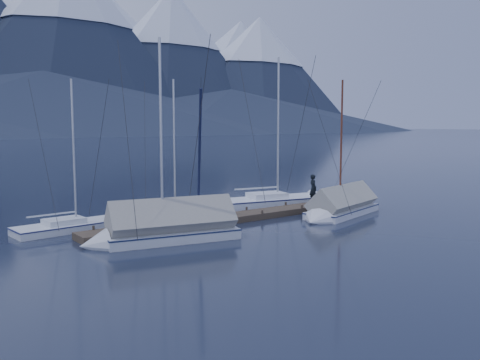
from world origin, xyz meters
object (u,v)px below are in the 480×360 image
sailboat_open_right (285,201)px  sailboat_open_mid (183,219)px  sailboat_covered_far (160,231)px  person (313,188)px  sailboat_open_left (85,226)px  sailboat_covered_near (339,209)px

sailboat_open_right → sailboat_open_mid: bearing=-172.1°
sailboat_covered_far → person: bearing=11.5°
sailboat_open_left → sailboat_covered_far: sailboat_covered_far is taller
sailboat_open_left → sailboat_covered_far: (1.66, -4.82, 0.34)m
sailboat_open_mid → sailboat_covered_far: sailboat_covered_far is taller
sailboat_covered_near → sailboat_covered_far: sailboat_covered_far is taller
sailboat_covered_far → person: 12.33m
sailboat_open_left → sailboat_open_right: bearing=-0.9°
sailboat_covered_near → sailboat_covered_far: bearing=177.6°
sailboat_open_right → sailboat_covered_near: size_ratio=1.22×
sailboat_covered_near → person: sailboat_covered_near is taller
sailboat_open_left → sailboat_covered_far: size_ratio=0.83×
sailboat_covered_near → sailboat_covered_far: 11.20m
sailboat_open_left → sailboat_covered_near: 13.90m
sailboat_open_right → sailboat_covered_far: 12.52m
sailboat_open_right → person: bearing=-79.0°
sailboat_open_right → person: 2.43m
sailboat_open_right → sailboat_open_left: bearing=179.1°
sailboat_covered_near → sailboat_open_right: bearing=84.9°
sailboat_open_right → person: sailboat_open_right is taller
sailboat_open_mid → sailboat_covered_far: bearing=-133.5°
sailboat_open_mid → sailboat_open_right: (8.37, 1.16, 0.04)m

